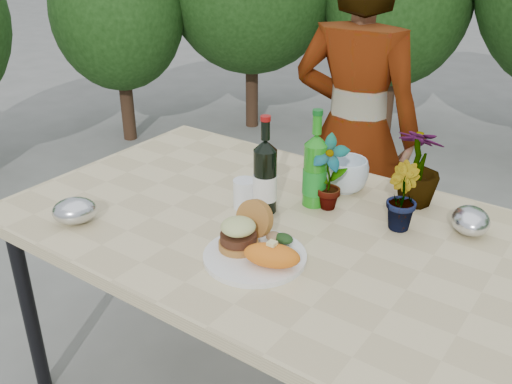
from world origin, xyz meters
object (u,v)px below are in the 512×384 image
Objects in this scene: patio_table at (271,237)px; dinner_plate at (255,256)px; wine_bottle at (265,177)px; person at (355,133)px.

patio_table is 0.23m from dinner_plate.
wine_bottle is at bearing 140.36° from patio_table.
patio_table is 1.06× the size of person.
patio_table is 0.19m from wine_bottle.
dinner_plate is 0.19× the size of person.
patio_table is 5.71× the size of dinner_plate.
person is at bearing 93.63° from wine_bottle.
person is (-0.13, 0.83, 0.06)m from patio_table.
patio_table is 0.84m from person.
patio_table is at bearing 91.59° from person.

